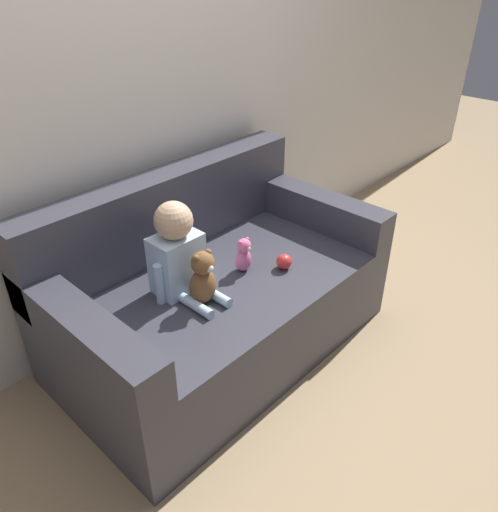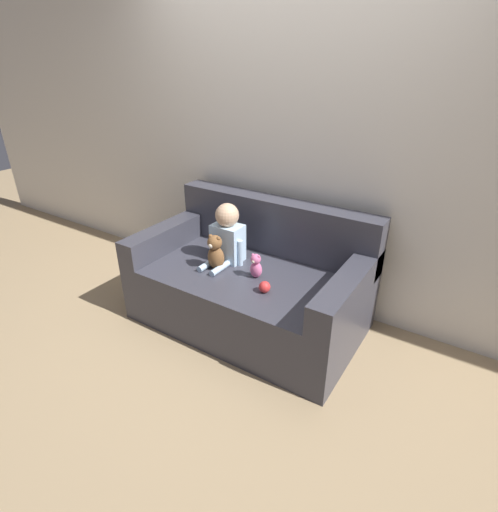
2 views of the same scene
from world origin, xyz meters
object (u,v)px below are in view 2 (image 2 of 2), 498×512
object	(u,v)px
teddy_bear_brown	(215,252)
plush_toy_side	(256,266)
person_baby	(227,236)
toy_ball	(265,287)
couch	(252,283)

from	to	relation	value
teddy_bear_brown	plush_toy_side	xyz separation A→B (m)	(0.31, 0.05, -0.04)
plush_toy_side	person_baby	bearing A→B (deg)	161.82
plush_toy_side	toy_ball	xyz separation A→B (m)	(0.15, -0.13, -0.05)
couch	plush_toy_side	world-z (taller)	couch
couch	person_baby	bearing A→B (deg)	-177.28
person_baby	toy_ball	distance (m)	0.54
teddy_bear_brown	plush_toy_side	world-z (taller)	teddy_bear_brown
teddy_bear_brown	toy_ball	distance (m)	0.47
couch	toy_ball	xyz separation A→B (m)	(0.25, -0.25, 0.18)
person_baby	teddy_bear_brown	world-z (taller)	person_baby
person_baby	teddy_bear_brown	size ratio (longest dim) A/B	1.68
plush_toy_side	toy_ball	world-z (taller)	plush_toy_side
couch	toy_ball	bearing A→B (deg)	-44.46
teddy_bear_brown	toy_ball	size ratio (longest dim) A/B	3.43
couch	plush_toy_side	size ratio (longest dim) A/B	9.18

